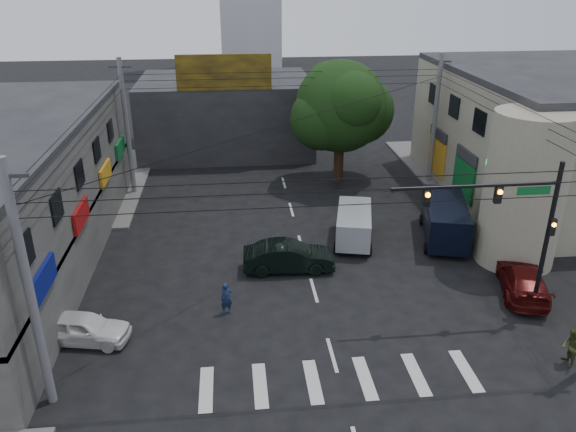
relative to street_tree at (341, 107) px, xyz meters
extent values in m
plane|color=black|center=(-4.00, -17.00, -5.47)|extent=(160.00, 160.00, 0.00)
cube|color=#514F4C|center=(-22.00, 1.00, -5.40)|extent=(16.00, 16.00, 0.15)
cube|color=#514F4C|center=(14.00, 1.00, -5.40)|extent=(16.00, 16.00, 0.15)
cube|color=gray|center=(14.00, -4.00, -1.47)|extent=(14.00, 18.00, 8.00)
cylinder|color=gray|center=(7.00, -13.00, -1.47)|extent=(4.00, 4.00, 8.00)
cube|color=#232326|center=(-8.00, 9.00, -2.47)|extent=(14.00, 10.00, 6.00)
cube|color=olive|center=(-8.00, 4.10, 1.83)|extent=(7.00, 0.30, 2.60)
cylinder|color=black|center=(0.00, 0.00, -3.27)|extent=(0.70, 0.70, 4.40)
sphere|color=black|center=(0.00, 0.00, 0.03)|extent=(6.40, 6.40, 6.40)
cylinder|color=black|center=(5.50, -18.00, -1.87)|extent=(0.20, 0.20, 7.20)
cylinder|color=black|center=(2.00, -18.00, 0.83)|extent=(7.00, 0.14, 0.14)
cube|color=black|center=(3.00, -18.00, 0.43)|extent=(0.28, 0.22, 0.75)
cube|color=black|center=(0.00, -18.00, 0.43)|extent=(0.28, 0.22, 0.75)
sphere|color=orange|center=(3.00, -18.14, 0.58)|extent=(0.20, 0.20, 0.20)
sphere|color=orange|center=(0.00, -18.14, 0.58)|extent=(0.20, 0.20, 0.20)
cube|color=#0D5F27|center=(4.50, -18.00, 0.53)|extent=(1.40, 0.06, 0.35)
cylinder|color=#59595B|center=(-14.50, -21.50, -0.87)|extent=(0.32, 0.32, 9.20)
cylinder|color=#59595B|center=(-14.50, -1.00, -0.87)|extent=(0.32, 0.32, 9.20)
cylinder|color=#59595B|center=(6.50, -1.00, -0.87)|extent=(0.32, 0.32, 9.20)
imported|color=black|center=(-5.01, -12.86, -4.71)|extent=(1.95, 4.76, 1.53)
imported|color=white|center=(-14.10, -18.00, -4.82)|extent=(2.99, 4.41, 1.30)
imported|color=#410A09|center=(5.87, -16.22, -4.77)|extent=(4.70, 5.95, 1.41)
imported|color=#132243|center=(-8.20, -16.53, -4.71)|extent=(0.77, 0.69, 1.52)
imported|color=#3C421E|center=(5.11, -21.55, -4.65)|extent=(0.89, 0.74, 1.64)
camera|label=1|loc=(-7.70, -38.14, 8.81)|focal=35.00mm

